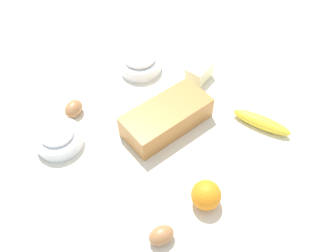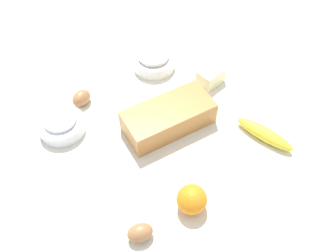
{
  "view_description": "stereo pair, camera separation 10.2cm",
  "coord_description": "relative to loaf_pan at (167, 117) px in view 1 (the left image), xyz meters",
  "views": [
    {
      "loc": [
        0.46,
        0.45,
        0.84
      ],
      "look_at": [
        0.0,
        0.0,
        0.04
      ],
      "focal_mm": 35.77,
      "sensor_mm": 36.0,
      "label": 1
    },
    {
      "loc": [
        0.38,
        0.52,
        0.84
      ],
      "look_at": [
        0.0,
        0.0,
        0.04
      ],
      "focal_mm": 35.77,
      "sensor_mm": 36.0,
      "label": 2
    }
  ],
  "objects": [
    {
      "name": "sugar_bowl",
      "position": [
        0.28,
        -0.18,
        -0.01
      ],
      "size": [
        0.14,
        0.14,
        0.07
      ],
      "color": "white",
      "rests_on": "ground_plane"
    },
    {
      "name": "loaf_pan",
      "position": [
        0.0,
        0.0,
        0.0
      ],
      "size": [
        0.29,
        0.16,
        0.08
      ],
      "rotation": [
        0.0,
        0.0,
        -0.11
      ],
      "color": "#B77A3D",
      "rests_on": "ground_plane"
    },
    {
      "name": "egg_beside_bowl",
      "position": [
        0.18,
        -0.25,
        -0.02
      ],
      "size": [
        0.08,
        0.07,
        0.05
      ],
      "primitive_type": "ellipsoid",
      "rotation": [
        0.0,
        1.57,
        0.37
      ],
      "color": "#A87144",
      "rests_on": "ground_plane"
    },
    {
      "name": "orange_fruit",
      "position": [
        0.12,
        0.26,
        -0.0
      ],
      "size": [
        0.08,
        0.08,
        0.08
      ],
      "primitive_type": "sphere",
      "color": "orange",
      "rests_on": "ground_plane"
    },
    {
      "name": "flour_bowl",
      "position": [
        -0.12,
        -0.26,
        -0.01
      ],
      "size": [
        0.15,
        0.15,
        0.07
      ],
      "color": "white",
      "rests_on": "ground_plane"
    },
    {
      "name": "egg_near_butter",
      "position": [
        0.27,
        0.25,
        -0.02
      ],
      "size": [
        0.08,
        0.07,
        0.05
      ],
      "primitive_type": "ellipsoid",
      "rotation": [
        0.0,
        1.57,
        2.8
      ],
      "color": "#A46F43",
      "rests_on": "ground_plane"
    },
    {
      "name": "butter_block",
      "position": [
        -0.24,
        -0.07,
        -0.01
      ],
      "size": [
        0.1,
        0.08,
        0.06
      ],
      "primitive_type": "cube",
      "rotation": [
        0.0,
        0.0,
        0.14
      ],
      "color": "#F4EDB2",
      "rests_on": "ground_plane"
    },
    {
      "name": "banana",
      "position": [
        -0.21,
        0.22,
        -0.02
      ],
      "size": [
        0.09,
        0.19,
        0.04
      ],
      "primitive_type": "ellipsoid",
      "rotation": [
        0.0,
        0.0,
        4.96
      ],
      "color": "yellow",
      "rests_on": "ground_plane"
    },
    {
      "name": "ground_plane",
      "position": [
        0.02,
        0.03,
        -0.05
      ],
      "size": [
        2.4,
        2.4,
        0.02
      ],
      "primitive_type": "cube",
      "color": "silver"
    }
  ]
}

